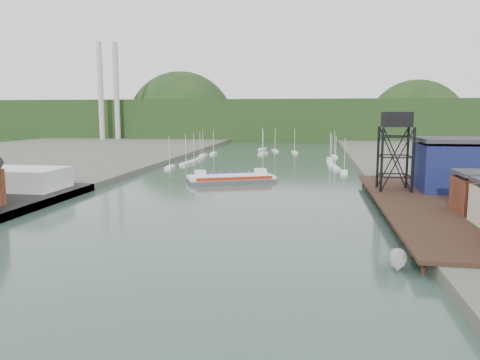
% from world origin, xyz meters
% --- Properties ---
extents(ground, '(600.00, 600.00, 0.00)m').
position_xyz_m(ground, '(0.00, 0.00, 0.00)').
color(ground, '#294037').
rests_on(ground, ground).
extents(east_pier, '(14.00, 70.00, 2.45)m').
position_xyz_m(east_pier, '(37.00, 45.00, 1.90)').
color(east_pier, black).
rests_on(east_pier, ground).
extents(white_shed, '(18.00, 12.00, 4.50)m').
position_xyz_m(white_shed, '(-44.00, 50.00, 3.85)').
color(white_shed, silver).
rests_on(white_shed, west_quay).
extents(lift_tower, '(6.50, 6.50, 16.00)m').
position_xyz_m(lift_tower, '(35.00, 58.00, 15.65)').
color(lift_tower, black).
rests_on(lift_tower, east_pier).
extents(blue_shed, '(20.50, 14.50, 11.30)m').
position_xyz_m(blue_shed, '(50.00, 60.00, 7.06)').
color(blue_shed, '#0E163E').
rests_on(blue_shed, east_land).
extents(marina_sailboats, '(57.71, 92.65, 0.90)m').
position_xyz_m(marina_sailboats, '(0.08, 138.46, 0.35)').
color(marina_sailboats, silver).
rests_on(marina_sailboats, ground).
extents(smokestacks, '(11.20, 8.20, 60.00)m').
position_xyz_m(smokestacks, '(-106.00, 232.50, 30.00)').
color(smokestacks, '#AAAAA5').
rests_on(smokestacks, ground).
extents(distant_hills, '(500.00, 120.00, 80.00)m').
position_xyz_m(distant_hills, '(-3.98, 301.35, 10.38)').
color(distant_hills, black).
rests_on(distant_hills, ground).
extents(chain_ferry, '(24.16, 17.06, 3.23)m').
position_xyz_m(chain_ferry, '(-2.85, 78.34, 0.93)').
color(chain_ferry, '#444446').
rests_on(chain_ferry, ground).
extents(motorboat, '(2.87, 5.57, 2.05)m').
position_xyz_m(motorboat, '(28.45, 13.19, 1.03)').
color(motorboat, silver).
rests_on(motorboat, ground).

